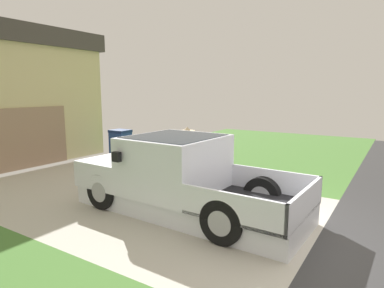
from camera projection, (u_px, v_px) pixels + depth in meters
The scene contains 4 objects.
pickup_truck at pixel (175, 178), 7.22m from camera, with size 2.19×5.09×1.64m.
person_with_hat at pixel (187, 155), 8.95m from camera, with size 0.49×0.42×1.64m.
handbag at pixel (197, 181), 9.02m from camera, with size 0.37×0.14×0.46m.
wheeled_trash_bin at pixel (121, 143), 12.66m from camera, with size 0.60×0.72×1.12m.
Camera 1 is at (-5.74, -1.08, 2.60)m, focal length 30.95 mm.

